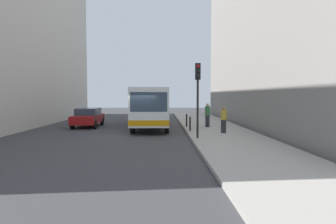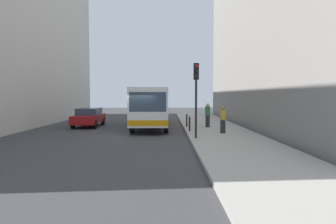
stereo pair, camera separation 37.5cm
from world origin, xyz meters
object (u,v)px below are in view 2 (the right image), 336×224
object	(u,v)px
car_behind_bus	(154,110)
pedestrian_near_signal	(223,120)
car_beside_bus	(89,117)
pedestrian_mid_sidewalk	(208,115)
bus	(152,105)
bollard_near	(190,124)
traffic_light	(196,86)
bollard_mid	(187,120)

from	to	relation	value
car_behind_bus	pedestrian_near_signal	bearing A→B (deg)	106.33
car_beside_bus	pedestrian_mid_sidewalk	bearing A→B (deg)	168.35
car_beside_bus	pedestrian_near_signal	size ratio (longest dim) A/B	2.65
bus	pedestrian_near_signal	distance (m)	7.07
bus	bollard_near	size ratio (longest dim) A/B	11.61
pedestrian_mid_sidewalk	pedestrian_near_signal	bearing A→B (deg)	-90.28
traffic_light	bollard_mid	size ratio (longest dim) A/B	4.32
car_behind_bus	bollard_mid	size ratio (longest dim) A/B	4.68
traffic_light	pedestrian_near_signal	distance (m)	3.52
pedestrian_near_signal	pedestrian_mid_sidewalk	bearing A→B (deg)	27.08
car_behind_bus	traffic_light	xyz separation A→B (m)	(3.05, -17.54, 2.22)
bus	traffic_light	distance (m)	8.03
bus	car_behind_bus	bearing A→B (deg)	-88.78
bus	pedestrian_near_signal	size ratio (longest dim) A/B	6.62
bollard_mid	bollard_near	bearing A→B (deg)	-90.00
car_beside_bus	pedestrian_mid_sidewalk	distance (m)	9.42
pedestrian_near_signal	pedestrian_mid_sidewalk	xyz separation A→B (m)	(-0.47, 3.50, 0.06)
traffic_light	bollard_near	xyz separation A→B (m)	(-0.10, 3.23, -2.38)
pedestrian_near_signal	traffic_light	bearing A→B (deg)	158.37
bollard_near	bollard_mid	bearing A→B (deg)	90.00
traffic_light	pedestrian_near_signal	xyz separation A→B (m)	(1.89, 2.16, -2.03)
car_beside_bus	bollard_near	size ratio (longest dim) A/B	4.64
bollard_mid	pedestrian_mid_sidewalk	world-z (taller)	pedestrian_mid_sidewalk
bollard_near	pedestrian_near_signal	world-z (taller)	pedestrian_near_signal
bus	bollard_near	bearing A→B (deg)	122.43
bollard_mid	pedestrian_mid_sidewalk	distance (m)	1.61
pedestrian_near_signal	pedestrian_mid_sidewalk	size ratio (longest dim) A/B	0.94
traffic_light	pedestrian_mid_sidewalk	size ratio (longest dim) A/B	2.31
pedestrian_near_signal	car_behind_bus	bearing A→B (deg)	37.30
bus	bollard_mid	xyz separation A→B (m)	(2.69, -1.46, -1.10)
car_beside_bus	bollard_near	bearing A→B (deg)	150.61
car_behind_bus	pedestrian_near_signal	world-z (taller)	pedestrian_near_signal
traffic_light	bollard_near	world-z (taller)	traffic_light
car_beside_bus	bollard_near	xyz separation A→B (m)	(7.71, -4.29, -0.16)
traffic_light	bollard_near	size ratio (longest dim) A/B	4.32
bollard_near	pedestrian_mid_sidewalk	size ratio (longest dim) A/B	0.53
bus	pedestrian_mid_sidewalk	size ratio (longest dim) A/B	6.20
car_beside_bus	bollard_mid	size ratio (longest dim) A/B	4.64
traffic_light	bollard_mid	bearing A→B (deg)	90.96
car_beside_bus	pedestrian_mid_sidewalk	world-z (taller)	pedestrian_mid_sidewalk
bus	car_behind_bus	distance (m)	10.17
traffic_light	bus	bearing A→B (deg)	110.59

